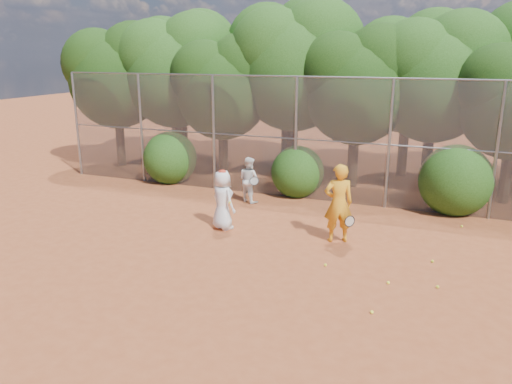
% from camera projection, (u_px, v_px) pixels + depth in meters
% --- Properties ---
extents(ground, '(80.00, 80.00, 0.00)m').
position_uv_depth(ground, '(256.00, 272.00, 11.19)').
color(ground, brown).
rests_on(ground, ground).
extents(fence_back, '(20.05, 0.09, 4.03)m').
position_uv_depth(fence_back, '(322.00, 139.00, 16.03)').
color(fence_back, gray).
rests_on(fence_back, ground).
extents(tree_0, '(4.38, 3.81, 6.00)m').
position_uv_depth(tree_0, '(117.00, 72.00, 20.69)').
color(tree_0, black).
rests_on(tree_0, ground).
extents(tree_1, '(4.64, 4.03, 6.35)m').
position_uv_depth(tree_1, '(175.00, 67.00, 20.17)').
color(tree_1, black).
rests_on(tree_1, ground).
extents(tree_2, '(3.99, 3.47, 5.47)m').
position_uv_depth(tree_2, '(224.00, 84.00, 18.81)').
color(tree_2, black).
rests_on(tree_2, ground).
extents(tree_3, '(4.89, 4.26, 6.70)m').
position_uv_depth(tree_3, '(296.00, 62.00, 18.59)').
color(tree_3, black).
rests_on(tree_3, ground).
extents(tree_4, '(4.19, 3.64, 5.73)m').
position_uv_depth(tree_4, '(359.00, 82.00, 17.33)').
color(tree_4, black).
rests_on(tree_4, ground).
extents(tree_5, '(4.51, 3.92, 6.17)m').
position_uv_depth(tree_5, '(437.00, 73.00, 17.07)').
color(tree_5, black).
rests_on(tree_5, ground).
extents(tree_9, '(4.83, 4.20, 6.62)m').
position_uv_depth(tree_9, '(182.00, 61.00, 22.54)').
color(tree_9, black).
rests_on(tree_9, ground).
extents(tree_10, '(5.15, 4.48, 7.06)m').
position_uv_depth(tree_10, '(289.00, 55.00, 20.85)').
color(tree_10, black).
rests_on(tree_10, ground).
extents(tree_11, '(4.64, 4.03, 6.35)m').
position_uv_depth(tree_11, '(411.00, 68.00, 18.83)').
color(tree_11, black).
rests_on(tree_11, ground).
extents(bush_0, '(2.00, 2.00, 2.00)m').
position_uv_depth(bush_0, '(170.00, 156.00, 18.69)').
color(bush_0, '#1B4110').
rests_on(bush_0, ground).
extents(bush_1, '(1.80, 1.80, 1.80)m').
position_uv_depth(bush_1, '(298.00, 170.00, 16.93)').
color(bush_1, '#1B4110').
rests_on(bush_1, ground).
extents(bush_2, '(2.20, 2.20, 2.20)m').
position_uv_depth(bush_2, '(456.00, 177.00, 15.08)').
color(bush_2, '#1B4110').
rests_on(bush_2, ground).
extents(player_yellow, '(0.91, 0.77, 2.06)m').
position_uv_depth(player_yellow, '(338.00, 203.00, 12.73)').
color(player_yellow, orange).
rests_on(player_yellow, ground).
extents(player_teen, '(0.96, 0.84, 1.68)m').
position_uv_depth(player_teen, '(223.00, 200.00, 13.70)').
color(player_teen, silver).
rests_on(player_teen, ground).
extents(player_white, '(0.91, 0.81, 1.49)m').
position_uv_depth(player_white, '(249.00, 180.00, 16.22)').
color(player_white, white).
rests_on(player_white, ground).
extents(ball_0, '(0.07, 0.07, 0.07)m').
position_uv_depth(ball_0, '(438.00, 287.00, 10.39)').
color(ball_0, yellow).
rests_on(ball_0, ground).
extents(ball_1, '(0.07, 0.07, 0.07)m').
position_uv_depth(ball_1, '(432.00, 261.00, 11.66)').
color(ball_1, yellow).
rests_on(ball_1, ground).
extents(ball_2, '(0.07, 0.07, 0.07)m').
position_uv_depth(ball_2, '(372.00, 312.00, 9.38)').
color(ball_2, yellow).
rests_on(ball_2, ground).
extents(ball_3, '(0.07, 0.07, 0.07)m').
position_uv_depth(ball_3, '(388.00, 283.00, 10.57)').
color(ball_3, yellow).
rests_on(ball_3, ground).
extents(ball_4, '(0.07, 0.07, 0.07)m').
position_uv_depth(ball_4, '(325.00, 265.00, 11.45)').
color(ball_4, yellow).
rests_on(ball_4, ground).
extents(ball_5, '(0.07, 0.07, 0.07)m').
position_uv_depth(ball_5, '(462.00, 226.00, 13.99)').
color(ball_5, yellow).
rests_on(ball_5, ground).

